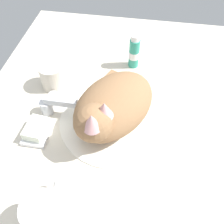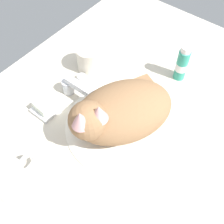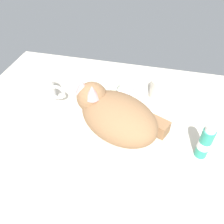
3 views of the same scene
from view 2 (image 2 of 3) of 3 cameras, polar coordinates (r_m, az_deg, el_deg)
ground_plane at (r=76.61cm, az=2.13°, el=-3.38°), size 110.00×82.50×3.00cm
sink_basin at (r=75.05cm, az=2.18°, el=-2.63°), size 30.74×30.74×0.70cm
faucet at (r=80.54cm, az=-8.16°, el=5.05°), size 13.89×11.05×6.31cm
cat at (r=69.13cm, az=1.23°, el=0.07°), size 31.13×27.45×15.40cm
coffee_mug at (r=67.60cm, az=-20.12°, el=-12.69°), size 12.09×8.00×8.55cm
rinse_cup at (r=86.46cm, az=-4.64°, el=10.78°), size 7.52×7.52×7.70cm
soap_dish at (r=80.13cm, az=-12.61°, el=1.10°), size 9.00×6.40×1.20cm
soap_bar at (r=78.69cm, az=-12.85°, el=1.91°), size 7.58×5.57×2.49cm
toothpaste_bottle at (r=84.72cm, az=14.06°, el=9.48°), size 3.48×3.48×11.87cm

